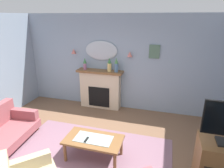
{
  "coord_description": "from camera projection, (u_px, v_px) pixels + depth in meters",
  "views": [
    {
      "loc": [
        1.35,
        -2.57,
        2.64
      ],
      "look_at": [
        0.14,
        1.57,
        1.15
      ],
      "focal_mm": 31.36,
      "sensor_mm": 36.0,
      "label": 1
    }
  ],
  "objects": [
    {
      "name": "patterned_rug",
      "position": [
        85.0,
        162.0,
        3.73
      ],
      "size": [
        3.2,
        2.4,
        0.01
      ],
      "primitive_type": "cube",
      "color": "#7F5B6B",
      "rests_on": "ground"
    },
    {
      "name": "framed_picture",
      "position": [
        154.0,
        52.0,
        5.21
      ],
      "size": [
        0.28,
        0.03,
        0.36
      ],
      "primitive_type": "cube",
      "color": "#4C6B56"
    },
    {
      "name": "wall_mirror",
      "position": [
        101.0,
        51.0,
        5.61
      ],
      "size": [
        0.96,
        0.06,
        0.56
      ],
      "primitive_type": "ellipsoid",
      "color": "#B2BCC6"
    },
    {
      "name": "wall_sconce_right",
      "position": [
        130.0,
        54.0,
        5.36
      ],
      "size": [
        0.14,
        0.14,
        0.14
      ],
      "primitive_type": "cone",
      "color": "#D17066"
    },
    {
      "name": "coffee_table",
      "position": [
        94.0,
        141.0,
        3.73
      ],
      "size": [
        1.1,
        0.6,
        0.45
      ],
      "color": "brown",
      "rests_on": "ground"
    },
    {
      "name": "fireplace",
      "position": [
        100.0,
        89.0,
        5.85
      ],
      "size": [
        1.36,
        0.36,
        1.16
      ],
      "color": "beige",
      "rests_on": "ground"
    },
    {
      "name": "mantel_vase_left",
      "position": [
        116.0,
        65.0,
        5.44
      ],
      "size": [
        0.11,
        0.11,
        0.4
      ],
      "color": "#4C7093",
      "rests_on": "fireplace"
    },
    {
      "name": "wall_sconce_left",
      "position": [
        74.0,
        51.0,
        5.81
      ],
      "size": [
        0.14,
        0.14,
        0.14
      ],
      "primitive_type": "cone",
      "color": "#D17066"
    },
    {
      "name": "mantel_vase_right",
      "position": [
        109.0,
        65.0,
        5.5
      ],
      "size": [
        0.12,
        0.12,
        0.39
      ],
      "color": "tan",
      "rests_on": "fireplace"
    },
    {
      "name": "wall_back",
      "position": [
        120.0,
        63.0,
        5.65
      ],
      "size": [
        6.72,
        0.1,
        2.73
      ],
      "primitive_type": "cube",
      "color": "#8C9EB2",
      "rests_on": "ground"
    },
    {
      "name": "tv_remote",
      "position": [
        86.0,
        140.0,
        3.66
      ],
      "size": [
        0.04,
        0.16,
        0.02
      ],
      "primitive_type": "cube",
      "color": "black",
      "rests_on": "coffee_table"
    },
    {
      "name": "tv_cabinet",
      "position": [
        224.0,
        168.0,
        2.98
      ],
      "size": [
        0.8,
        0.58,
        0.9
      ],
      "color": "brown",
      "rests_on": "ground"
    },
    {
      "name": "mantel_vase_centre",
      "position": [
        85.0,
        64.0,
        5.7
      ],
      "size": [
        0.1,
        0.1,
        0.35
      ],
      "color": "#9E6084",
      "rests_on": "fireplace"
    }
  ]
}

